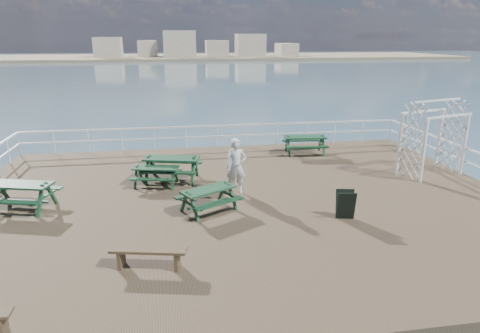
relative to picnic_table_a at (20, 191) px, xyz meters
name	(u,v)px	position (x,y,z in m)	size (l,w,h in m)	color
ground	(241,203)	(6.81, -0.24, -0.75)	(18.00, 14.00, 0.30)	brown
sea_backdrop	(211,54)	(19.35, 133.83, -1.11)	(300.00, 300.00, 9.20)	#436271
railing	(228,153)	(6.74, 2.33, 0.27)	(17.77, 13.76, 1.10)	white
picnic_table_a	(20,191)	(0.00, 0.00, 0.00)	(2.30, 2.04, 0.94)	#163D25
picnic_table_b	(172,164)	(4.60, 2.06, 0.02)	(2.36, 2.08, 0.98)	#163D25
picnic_table_c	(305,141)	(10.59, 4.83, -0.02)	(2.02, 1.70, 0.91)	#163D25
picnic_table_d	(156,172)	(4.04, 1.55, -0.11)	(1.85, 1.62, 0.77)	#163D25
picnic_table_e	(209,195)	(5.66, -1.08, -0.08)	(2.11, 1.98, 0.81)	#163D25
flat_bench_far	(149,253)	(3.99, -4.22, -0.23)	(1.78, 0.78, 0.50)	brown
trellis_arbor	(432,142)	(14.41, 1.16, 0.68)	(2.56, 1.82, 2.88)	white
sandwich_board	(345,205)	(9.53, -2.32, -0.18)	(0.60, 0.49, 0.87)	black
person	(236,166)	(6.73, 0.31, 0.34)	(0.69, 0.45, 1.89)	silver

